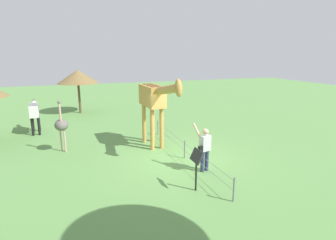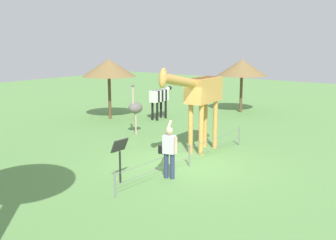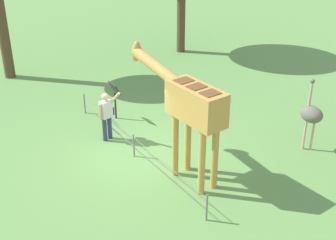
{
  "view_description": "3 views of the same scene",
  "coord_description": "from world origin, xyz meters",
  "px_view_note": "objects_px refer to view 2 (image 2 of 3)",
  "views": [
    {
      "loc": [
        9.36,
        -3.9,
        4.1
      ],
      "look_at": [
        -1.08,
        -0.1,
        1.37
      ],
      "focal_mm": 28.78,
      "sensor_mm": 36.0,
      "label": 1
    },
    {
      "loc": [
        10.97,
        7.65,
        4.13
      ],
      "look_at": [
        -0.13,
        -0.78,
        1.43
      ],
      "focal_mm": 44.46,
      "sensor_mm": 36.0,
      "label": 2
    },
    {
      "loc": [
        -10.33,
        5.78,
        7.15
      ],
      "look_at": [
        -0.95,
        -0.36,
        1.45
      ],
      "focal_mm": 49.28,
      "sensor_mm": 36.0,
      "label": 3
    }
  ],
  "objects_px": {
    "shade_hut_near": "(109,68)",
    "info_sign": "(120,151)",
    "giraffe": "(200,94)",
    "zebra": "(160,97)",
    "visitor": "(169,149)",
    "shade_hut_far": "(242,68)",
    "ostrich": "(135,108)"
  },
  "relations": [
    {
      "from": "zebra",
      "to": "shade_hut_near",
      "type": "xyz_separation_m",
      "value": [
        1.55,
        -2.15,
        1.52
      ]
    },
    {
      "from": "shade_hut_near",
      "to": "shade_hut_far",
      "type": "height_order",
      "value": "shade_hut_near"
    },
    {
      "from": "visitor",
      "to": "info_sign",
      "type": "xyz_separation_m",
      "value": [
        1.19,
        -0.9,
        0.05
      ]
    },
    {
      "from": "zebra",
      "to": "ostrich",
      "type": "height_order",
      "value": "ostrich"
    },
    {
      "from": "visitor",
      "to": "ostrich",
      "type": "bearing_deg",
      "value": -128.99
    },
    {
      "from": "shade_hut_far",
      "to": "info_sign",
      "type": "xyz_separation_m",
      "value": [
        13.02,
        2.85,
        -1.62
      ]
    },
    {
      "from": "visitor",
      "to": "shade_hut_far",
      "type": "xyz_separation_m",
      "value": [
        -11.84,
        -3.74,
        1.66
      ]
    },
    {
      "from": "giraffe",
      "to": "zebra",
      "type": "distance_m",
      "value": 6.9
    },
    {
      "from": "ostrich",
      "to": "info_sign",
      "type": "distance_m",
      "value": 6.37
    },
    {
      "from": "ostrich",
      "to": "visitor",
      "type": "bearing_deg",
      "value": 51.01
    },
    {
      "from": "zebra",
      "to": "info_sign",
      "type": "distance_m",
      "value": 10.05
    },
    {
      "from": "giraffe",
      "to": "zebra",
      "type": "relative_size",
      "value": 2.06
    },
    {
      "from": "giraffe",
      "to": "shade_hut_far",
      "type": "bearing_deg",
      "value": -162.06
    },
    {
      "from": "zebra",
      "to": "shade_hut_near",
      "type": "relative_size",
      "value": 0.58
    },
    {
      "from": "visitor",
      "to": "zebra",
      "type": "distance_m",
      "value": 9.61
    },
    {
      "from": "zebra",
      "to": "ostrich",
      "type": "bearing_deg",
      "value": 21.74
    },
    {
      "from": "zebra",
      "to": "shade_hut_near",
      "type": "distance_m",
      "value": 3.06
    },
    {
      "from": "giraffe",
      "to": "info_sign",
      "type": "height_order",
      "value": "giraffe"
    },
    {
      "from": "zebra",
      "to": "info_sign",
      "type": "bearing_deg",
      "value": 31.64
    },
    {
      "from": "visitor",
      "to": "zebra",
      "type": "relative_size",
      "value": 0.94
    },
    {
      "from": "visitor",
      "to": "info_sign",
      "type": "height_order",
      "value": "visitor"
    },
    {
      "from": "giraffe",
      "to": "zebra",
      "type": "height_order",
      "value": "giraffe"
    },
    {
      "from": "shade_hut_near",
      "to": "ostrich",
      "type": "bearing_deg",
      "value": 61.12
    },
    {
      "from": "shade_hut_near",
      "to": "info_sign",
      "type": "relative_size",
      "value": 2.38
    },
    {
      "from": "shade_hut_near",
      "to": "giraffe",
      "type": "bearing_deg",
      "value": 69.43
    },
    {
      "from": "shade_hut_near",
      "to": "info_sign",
      "type": "xyz_separation_m",
      "value": [
        7.01,
        7.42,
        -1.74
      ]
    },
    {
      "from": "giraffe",
      "to": "shade_hut_far",
      "type": "distance_m",
      "value": 9.26
    },
    {
      "from": "giraffe",
      "to": "zebra",
      "type": "bearing_deg",
      "value": -129.42
    },
    {
      "from": "giraffe",
      "to": "shade_hut_far",
      "type": "relative_size",
      "value": 1.23
    },
    {
      "from": "zebra",
      "to": "shade_hut_far",
      "type": "bearing_deg",
      "value": 151.53
    },
    {
      "from": "ostrich",
      "to": "info_sign",
      "type": "height_order",
      "value": "ostrich"
    },
    {
      "from": "giraffe",
      "to": "info_sign",
      "type": "distance_m",
      "value": 4.4
    }
  ]
}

